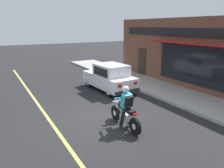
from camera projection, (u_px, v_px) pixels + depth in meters
name	position (u px, v px, depth m)	size (l,w,h in m)	color
ground_plane	(98.00, 118.00, 9.08)	(80.00, 80.00, 0.00)	black
sidewalk_curb	(148.00, 84.00, 14.04)	(2.60, 22.00, 0.14)	#9E9B93
lane_stripe	(38.00, 104.00, 10.73)	(0.12, 19.80, 0.01)	#D1C64C
storefront_building	(178.00, 53.00, 13.55)	(1.25, 11.59, 4.20)	brown
motorcycle_with_rider	(125.00, 110.00, 8.10)	(0.56, 2.02, 1.62)	black
car_hatchback	(110.00, 78.00, 12.86)	(1.82, 3.85, 1.57)	black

